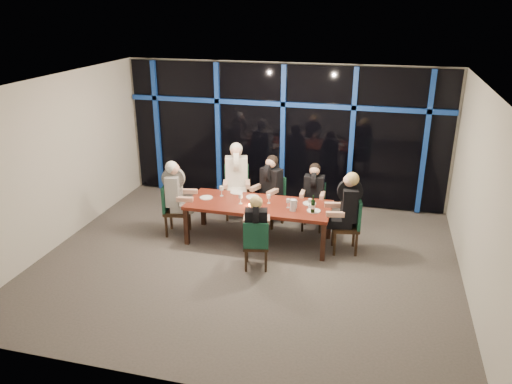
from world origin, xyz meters
TOP-DOWN VIEW (x-y plane):
  - room at (0.00, 0.00)m, footprint 7.04×7.00m
  - window_wall at (0.01, 2.93)m, footprint 6.86×0.43m
  - dining_table at (0.00, 0.80)m, footprint 2.60×1.00m
  - chair_far_left at (-0.73, 1.86)m, footprint 0.61×0.61m
  - chair_far_mid at (0.06, 1.67)m, footprint 0.59×0.59m
  - chair_far_right at (0.88, 1.66)m, footprint 0.42×0.42m
  - chair_end_left at (-1.65, 0.72)m, footprint 0.53×0.53m
  - chair_end_right at (1.65, 0.83)m, footprint 0.55×0.55m
  - chair_near_mid at (0.21, -0.21)m, footprint 0.49×0.49m
  - diner_far_left at (-0.71, 1.77)m, footprint 0.62×0.72m
  - diner_far_mid at (0.03, 1.59)m, footprint 0.60×0.66m
  - diner_far_right at (0.88, 1.58)m, footprint 0.45×0.56m
  - diner_end_left at (-1.57, 0.73)m, footprint 0.65×0.53m
  - diner_end_right at (1.57, 0.81)m, footprint 0.67×0.55m
  - diner_near_mid at (0.20, -0.14)m, footprint 0.49×0.59m
  - plate_far_left at (-0.55, 1.23)m, footprint 0.24×0.24m
  - plate_far_mid at (-0.19, 1.07)m, footprint 0.24×0.24m
  - plate_far_right at (0.89, 1.02)m, footprint 0.24×0.24m
  - plate_end_left at (-1.01, 0.82)m, footprint 0.24×0.24m
  - plate_end_right at (1.01, 0.71)m, footprint 0.24×0.24m
  - plate_near_mid at (0.08, 0.41)m, footprint 0.24×0.24m
  - wine_bottle at (1.00, 0.62)m, footprint 0.07×0.07m
  - water_pitcher at (0.66, 0.64)m, footprint 0.13×0.11m
  - tea_light at (-0.13, 0.67)m, footprint 0.05×0.05m
  - wine_glass_a at (-0.32, 0.72)m, footprint 0.07×0.07m
  - wine_glass_b at (0.17, 0.86)m, footprint 0.06×0.06m
  - wine_glass_c at (0.54, 0.75)m, footprint 0.06×0.06m
  - wine_glass_d at (-0.77, 1.00)m, footprint 0.07×0.07m
  - wine_glass_e at (0.91, 0.86)m, footprint 0.06×0.06m

SIDE VIEW (x-z plane):
  - chair_near_mid at x=0.21m, z-range 0.05..0.93m
  - chair_far_right at x=0.88m, z-range 0.05..0.96m
  - chair_far_mid at x=0.06m, z-range 0.06..1.02m
  - chair_end_left at x=-1.65m, z-range 0.06..1.04m
  - chair_end_right at x=1.65m, z-range 0.06..1.07m
  - chair_far_left at x=-0.73m, z-range 0.06..1.13m
  - dining_table at x=0.00m, z-range 0.31..1.06m
  - plate_far_left at x=-0.55m, z-range 0.75..0.76m
  - plate_far_mid at x=-0.19m, z-range 0.75..0.76m
  - plate_far_right at x=0.89m, z-range 0.75..0.76m
  - plate_end_left at x=-1.01m, z-range 0.75..0.76m
  - plate_end_right at x=1.01m, z-range 0.75..0.76m
  - plate_near_mid at x=0.08m, z-range 0.75..0.76m
  - tea_light at x=-0.13m, z-range 0.75..0.78m
  - diner_near_mid at x=0.20m, z-range 0.41..1.27m
  - water_pitcher at x=0.66m, z-range 0.75..0.96m
  - diner_far_right at x=0.88m, z-range 0.42..1.31m
  - wine_glass_e at x=0.91m, z-range 0.79..0.95m
  - wine_glass_b at x=0.17m, z-range 0.79..0.95m
  - wine_glass_c at x=0.54m, z-range 0.79..0.95m
  - wine_bottle at x=1.00m, z-range 0.71..1.04m
  - wine_glass_a at x=-0.32m, z-range 0.79..0.98m
  - wine_glass_d at x=-0.77m, z-range 0.79..0.99m
  - diner_far_mid at x=0.03m, z-range 0.45..1.40m
  - diner_end_left at x=-1.57m, z-range 0.46..1.42m
  - diner_end_right at x=1.57m, z-range 0.47..1.45m
  - diner_far_left at x=-0.71m, z-range 0.50..1.53m
  - window_wall at x=0.01m, z-range 0.08..3.02m
  - room at x=0.00m, z-range 0.51..3.53m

